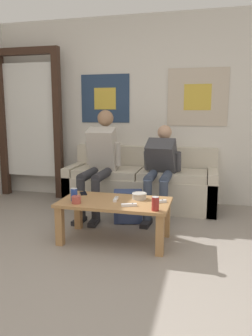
{
  "coord_description": "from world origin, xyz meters",
  "views": [
    {
      "loc": [
        0.86,
        -1.92,
        1.28
      ],
      "look_at": [
        0.0,
        1.48,
        0.66
      ],
      "focal_mm": 35.0,
      "sensor_mm": 36.0,
      "label": 1
    }
  ],
  "objects": [
    {
      "name": "drink_can_red",
      "position": [
        0.43,
        0.83,
        0.47
      ],
      "size": [
        0.07,
        0.07,
        0.12
      ],
      "color": "maroon",
      "rests_on": "coffee_table"
    },
    {
      "name": "wall_back",
      "position": [
        0.0,
        2.65,
        1.28
      ],
      "size": [
        10.0,
        0.07,
        2.55
      ],
      "color": "silver",
      "rests_on": "ground_plane"
    },
    {
      "name": "pillar_candle",
      "position": [
        -0.33,
        0.87,
        0.44
      ],
      "size": [
        0.09,
        0.09,
        0.08
      ],
      "color": "#B24C42",
      "rests_on": "coffee_table"
    },
    {
      "name": "ceramic_bowl",
      "position": [
        0.22,
        1.17,
        0.44
      ],
      "size": [
        0.15,
        0.15,
        0.06
      ],
      "color": "#B7B2A8",
      "rests_on": "coffee_table"
    },
    {
      "name": "ground_plane",
      "position": [
        0.0,
        0.0,
        0.0
      ],
      "size": [
        18.0,
        18.0,
        0.0
      ],
      "primitive_type": "plane",
      "color": "gray"
    },
    {
      "name": "couch",
      "position": [
        0.01,
        2.3,
        0.28
      ],
      "size": [
        1.98,
        0.71,
        0.78
      ],
      "color": "beige",
      "rests_on": "ground_plane"
    },
    {
      "name": "person_seated_teen",
      "position": [
        0.31,
        1.98,
        0.61
      ],
      "size": [
        0.47,
        0.96,
        1.09
      ],
      "color": "#384256",
      "rests_on": "ground_plane"
    },
    {
      "name": "coffee_table",
      "position": [
        -0.0,
        1.04,
        0.33
      ],
      "size": [
        1.07,
        0.57,
        0.41
      ],
      "color": "#B27F4C",
      "rests_on": "ground_plane"
    },
    {
      "name": "game_controller_far_center",
      "position": [
        0.01,
        1.06,
        0.42
      ],
      "size": [
        0.05,
        0.15,
        0.03
      ],
      "color": "white",
      "rests_on": "coffee_table"
    },
    {
      "name": "person_seated_adult",
      "position": [
        -0.45,
        1.95,
        0.7
      ],
      "size": [
        0.47,
        0.98,
        1.28
      ],
      "color": "#2D2D33",
      "rests_on": "ground_plane"
    },
    {
      "name": "door_frame",
      "position": [
        -1.69,
        2.44,
        1.2
      ],
      "size": [
        1.0,
        0.1,
        2.15
      ],
      "color": "#382319",
      "rests_on": "ground_plane"
    },
    {
      "name": "drink_can_blue",
      "position": [
        -0.38,
        0.95,
        0.47
      ],
      "size": [
        0.07,
        0.07,
        0.12
      ],
      "color": "#28479E",
      "rests_on": "coffee_table"
    },
    {
      "name": "game_controller_near_right",
      "position": [
        0.43,
        1.09,
        0.42
      ],
      "size": [
        0.14,
        0.1,
        0.03
      ],
      "color": "white",
      "rests_on": "coffee_table"
    },
    {
      "name": "game_controller_near_left",
      "position": [
        0.18,
        0.9,
        0.42
      ],
      "size": [
        0.15,
        0.09,
        0.03
      ],
      "color": "white",
      "rests_on": "coffee_table"
    },
    {
      "name": "cell_phone",
      "position": [
        -0.4,
        1.22,
        0.41
      ],
      "size": [
        0.12,
        0.15,
        0.01
      ],
      "color": "black",
      "rests_on": "coffee_table"
    },
    {
      "name": "backpack",
      "position": [
        -0.01,
        1.62,
        0.17
      ],
      "size": [
        0.37,
        0.29,
        0.36
      ],
      "color": "navy",
      "rests_on": "ground_plane"
    }
  ]
}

